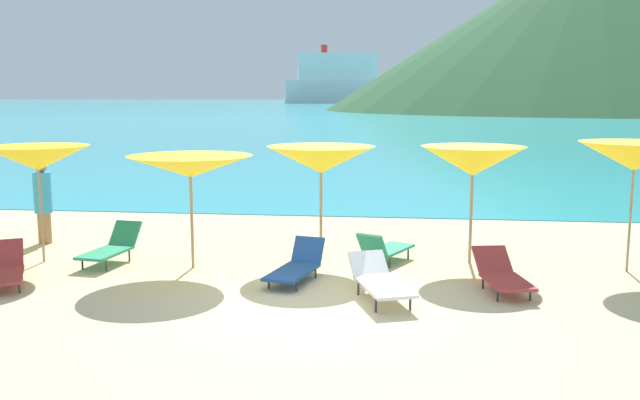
# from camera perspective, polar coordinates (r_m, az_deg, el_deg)

# --- Properties ---
(ground_plane) EXTENTS (50.00, 100.00, 0.30)m
(ground_plane) POSITION_cam_1_polar(r_m,az_deg,el_deg) (20.30, 2.97, -0.57)
(ground_plane) COLOR beige
(ocean_water) EXTENTS (650.00, 440.00, 0.02)m
(ocean_water) POSITION_cam_1_polar(r_m,az_deg,el_deg) (237.44, 6.52, 7.93)
(ocean_water) COLOR #2DADBC
(ocean_water) RESTS_ON ground_plane
(headland_hill) EXTENTS (109.06, 109.06, 34.46)m
(headland_hill) POSITION_cam_1_polar(r_m,az_deg,el_deg) (153.96, 21.77, 13.38)
(headland_hill) COLOR #2D5B33
(headland_hill) RESTS_ON ground_plane
(umbrella_1) EXTENTS (2.07, 2.07, 2.20)m
(umbrella_1) POSITION_cam_1_polar(r_m,az_deg,el_deg) (13.73, -22.44, 3.23)
(umbrella_1) COLOR #9E7F59
(umbrella_1) RESTS_ON ground_plane
(umbrella_2) EXTENTS (2.32, 2.32, 2.06)m
(umbrella_2) POSITION_cam_1_polar(r_m,az_deg,el_deg) (12.49, -10.74, 2.75)
(umbrella_2) COLOR #9E7F59
(umbrella_2) RESTS_ON ground_plane
(umbrella_3) EXTENTS (2.15, 2.15, 2.17)m
(umbrella_3) POSITION_cam_1_polar(r_m,az_deg,el_deg) (12.95, 0.08, 3.36)
(umbrella_3) COLOR #9E7F59
(umbrella_3) RESTS_ON ground_plane
(umbrella_4) EXTENTS (1.98, 1.98, 2.19)m
(umbrella_4) POSITION_cam_1_polar(r_m,az_deg,el_deg) (12.99, 12.60, 3.17)
(umbrella_4) COLOR #9E7F59
(umbrella_4) RESTS_ON ground_plane
(umbrella_5) EXTENTS (1.93, 1.93, 2.32)m
(umbrella_5) POSITION_cam_1_polar(r_m,az_deg,el_deg) (13.19, 24.70, 3.31)
(umbrella_5) COLOR #9E7F59
(umbrella_5) RESTS_ON ground_plane
(lounge_chair_0) EXTENTS (1.24, 1.65, 0.64)m
(lounge_chair_0) POSITION_cam_1_polar(r_m,az_deg,el_deg) (12.57, -24.81, -5.23)
(lounge_chair_0) COLOR #A53333
(lounge_chair_0) RESTS_ON ground_plane
(lounge_chair_1) EXTENTS (1.09, 1.51, 0.67)m
(lounge_chair_1) POSITION_cam_1_polar(r_m,az_deg,el_deg) (12.86, 5.39, -4.02)
(lounge_chair_1) COLOR #268C66
(lounge_chair_1) RESTS_ON ground_plane
(lounge_chair_2) EXTENTS (0.76, 1.56, 0.69)m
(lounge_chair_2) POSITION_cam_1_polar(r_m,az_deg,el_deg) (13.46, -16.97, -3.75)
(lounge_chair_2) COLOR #268C66
(lounge_chair_2) RESTS_ON ground_plane
(lounge_chair_4) EXTENTS (1.14, 1.77, 0.59)m
(lounge_chair_4) POSITION_cam_1_polar(r_m,az_deg,el_deg) (10.69, 5.01, -6.67)
(lounge_chair_4) COLOR white
(lounge_chair_4) RESTS_ON ground_plane
(lounge_chair_5) EXTENTS (0.89, 1.61, 0.64)m
(lounge_chair_5) POSITION_cam_1_polar(r_m,az_deg,el_deg) (11.68, -1.97, -5.52)
(lounge_chair_5) COLOR #1E478C
(lounge_chair_5) RESTS_ON ground_plane
(lounge_chair_6) EXTENTS (0.88, 1.59, 0.59)m
(lounge_chair_6) POSITION_cam_1_polar(r_m,az_deg,el_deg) (11.45, 14.89, -5.97)
(lounge_chair_6) COLOR #A53333
(lounge_chair_6) RESTS_ON ground_plane
(beachgoer_0) EXTENTS (0.37, 0.37, 1.73)m
(beachgoer_0) POSITION_cam_1_polar(r_m,az_deg,el_deg) (15.61, -22.05, -0.09)
(beachgoer_0) COLOR #A3704C
(beachgoer_0) RESTS_ON ground_plane
(cruise_ship) EXTENTS (41.14, 15.69, 22.22)m
(cruise_ship) POSITION_cam_1_polar(r_m,az_deg,el_deg) (271.00, 1.43, 9.87)
(cruise_ship) COLOR white
(cruise_ship) RESTS_ON ocean_water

